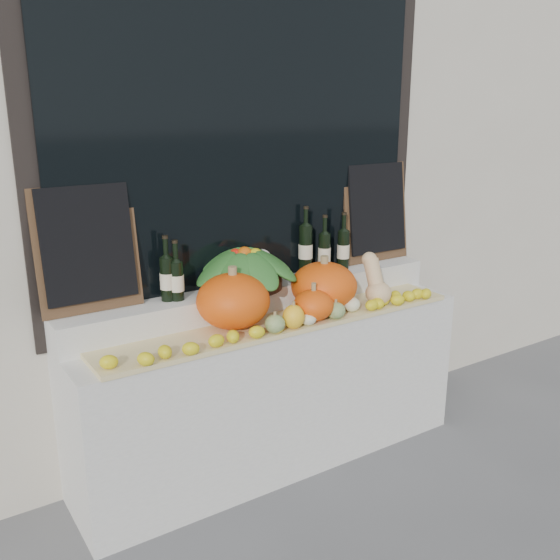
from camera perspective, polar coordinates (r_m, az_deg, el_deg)
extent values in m
cube|color=beige|center=(3.89, -6.83, 19.12)|extent=(7.00, 0.90, 4.50)
cube|color=black|center=(3.49, -3.23, 13.78)|extent=(2.40, 0.04, 2.10)
cube|color=black|center=(3.46, -2.98, 13.77)|extent=(2.20, 0.02, 2.00)
cube|color=silver|center=(3.63, -0.66, -10.08)|extent=(2.30, 0.55, 0.88)
cube|color=silver|center=(3.55, -1.98, -1.62)|extent=(2.30, 0.25, 0.16)
cube|color=tan|center=(3.35, 0.47, -3.94)|extent=(2.10, 0.32, 0.02)
ellipsoid|color=#F4560C|center=(3.22, -4.30, -1.91)|extent=(0.50, 0.50, 0.29)
ellipsoid|color=#F4560C|center=(3.51, 4.04, -0.52)|extent=(0.49, 0.49, 0.27)
ellipsoid|color=#F4560C|center=(3.34, 3.08, -2.31)|extent=(0.28, 0.28, 0.17)
ellipsoid|color=#E4BA86|center=(3.63, 8.99, -1.19)|extent=(0.15, 0.15, 0.14)
cylinder|color=#E4BA86|center=(3.64, 8.54, 0.66)|extent=(0.09, 0.14, 0.18)
sphere|color=#E4BA86|center=(3.65, 8.17, 1.86)|extent=(0.09, 0.09, 0.09)
ellipsoid|color=#2C611D|center=(3.38, 5.11, -2.79)|extent=(0.11, 0.11, 0.09)
cylinder|color=#8F7A4E|center=(3.36, 5.13, -1.88)|extent=(0.02, 0.02, 0.02)
ellipsoid|color=#2C611D|center=(3.16, -0.47, -4.03)|extent=(0.11, 0.11, 0.10)
cylinder|color=#8F7A4E|center=(3.14, -0.47, -3.03)|extent=(0.02, 0.02, 0.02)
ellipsoid|color=beige|center=(3.28, 2.61, -3.55)|extent=(0.09, 0.09, 0.07)
cylinder|color=#8F7A4E|center=(3.26, 2.62, -2.79)|extent=(0.02, 0.02, 0.02)
ellipsoid|color=yellow|center=(3.22, 1.25, -3.38)|extent=(0.12, 0.12, 0.13)
cylinder|color=#8F7A4E|center=(3.19, 1.25, -2.12)|extent=(0.02, 0.02, 0.02)
ellipsoid|color=beige|center=(3.50, 6.56, -2.22)|extent=(0.10, 0.10, 0.08)
cylinder|color=#8F7A4E|center=(3.48, 6.59, -1.41)|extent=(0.02, 0.02, 0.02)
cylinder|color=black|center=(3.45, -3.21, 0.21)|extent=(0.41, 0.41, 0.11)
cylinder|color=black|center=(3.27, -10.27, 0.09)|extent=(0.07, 0.07, 0.23)
cylinder|color=black|center=(3.22, -10.42, 2.91)|extent=(0.03, 0.03, 0.10)
cylinder|color=beige|center=(3.27, -10.26, -0.08)|extent=(0.08, 0.08, 0.08)
cylinder|color=black|center=(3.21, -10.47, 3.88)|extent=(0.03, 0.03, 0.02)
cylinder|color=black|center=(3.27, -9.43, -0.08)|extent=(0.07, 0.07, 0.20)
cylinder|color=black|center=(3.23, -9.55, 2.51)|extent=(0.03, 0.03, 0.10)
cylinder|color=beige|center=(3.27, -9.42, -0.25)|extent=(0.08, 0.08, 0.08)
cylinder|color=black|center=(3.22, -9.60, 3.48)|extent=(0.03, 0.03, 0.02)
cylinder|color=black|center=(3.71, 2.35, 2.80)|extent=(0.08, 0.08, 0.29)
cylinder|color=black|center=(3.67, 2.39, 5.77)|extent=(0.03, 0.03, 0.10)
cylinder|color=beige|center=(3.71, 2.35, 2.65)|extent=(0.08, 0.08, 0.08)
cylinder|color=black|center=(3.66, 2.40, 6.64)|extent=(0.03, 0.03, 0.02)
cylinder|color=black|center=(3.76, 4.07, 2.49)|extent=(0.07, 0.07, 0.23)
cylinder|color=black|center=(3.72, 4.12, 4.99)|extent=(0.03, 0.03, 0.10)
cylinder|color=beige|center=(3.76, 4.07, 2.35)|extent=(0.08, 0.08, 0.08)
cylinder|color=black|center=(3.71, 4.14, 5.84)|extent=(0.03, 0.03, 0.02)
cylinder|color=black|center=(3.85, 5.80, 2.78)|extent=(0.07, 0.07, 0.24)
cylinder|color=black|center=(3.81, 5.88, 5.23)|extent=(0.03, 0.03, 0.10)
cylinder|color=beige|center=(3.85, 5.80, 2.63)|extent=(0.08, 0.08, 0.08)
cylinder|color=black|center=(3.80, 5.90, 6.06)|extent=(0.03, 0.03, 0.02)
cube|color=#4C331E|center=(3.16, -17.20, 2.68)|extent=(0.50, 0.09, 0.62)
cube|color=black|center=(3.13, -17.16, 3.16)|extent=(0.44, 0.09, 0.56)
cube|color=#4C331E|center=(4.04, 8.72, 6.10)|extent=(0.50, 0.09, 0.62)
cube|color=black|center=(4.03, 8.88, 6.49)|extent=(0.44, 0.09, 0.56)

